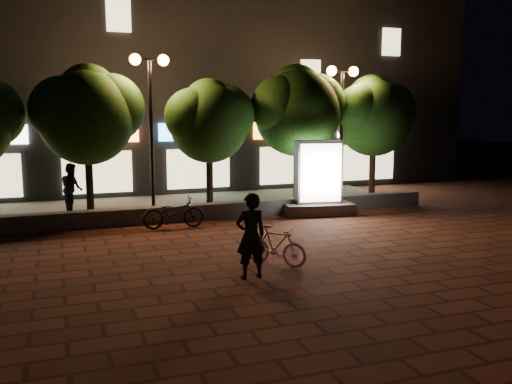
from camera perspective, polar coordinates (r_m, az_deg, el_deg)
name	(u,v)px	position (r m, az deg, el deg)	size (l,w,h in m)	color
ground	(247,248)	(14.11, -0.96, -5.86)	(80.00, 80.00, 0.00)	brown
retaining_wall	(206,211)	(17.80, -5.17, -2.02)	(16.00, 0.45, 0.50)	#615F5A
sidewalk	(189,205)	(20.23, -6.98, -1.36)	(16.00, 5.00, 0.08)	#615F5A
building_block	(155,77)	(26.33, -10.46, 11.69)	(28.00, 8.12, 11.30)	black
tree_left	(88,111)	(18.41, -17.03, 8.00)	(3.60, 3.00, 4.89)	black
tree_mid	(210,118)	(19.05, -4.81, 7.66)	(3.24, 2.70, 4.50)	black
tree_right	(298,108)	(20.17, 4.38, 8.71)	(3.72, 3.10, 5.07)	black
tree_far_right	(374,113)	(21.69, 12.17, 8.02)	(3.48, 2.90, 4.76)	black
street_lamp_left	(150,93)	(18.36, -10.91, 10.04)	(1.26, 0.36, 5.18)	black
street_lamp_right	(342,99)	(20.67, 8.91, 9.54)	(1.26, 0.36, 4.98)	black
ad_kiosk	(318,185)	(18.52, 6.46, 0.75)	(2.45, 1.50, 2.49)	#615F5A
scooter_pink	(276,246)	(12.54, 2.07, -5.60)	(0.42, 1.50, 0.90)	pink
rider	(251,236)	(11.48, -0.54, -4.57)	(0.66, 0.44, 1.82)	black
scooter_parked	(173,212)	(16.52, -8.56, -2.11)	(0.63, 1.82, 0.96)	black
pedestrian	(72,188)	(19.31, -18.56, 0.41)	(0.81, 0.63, 1.68)	black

